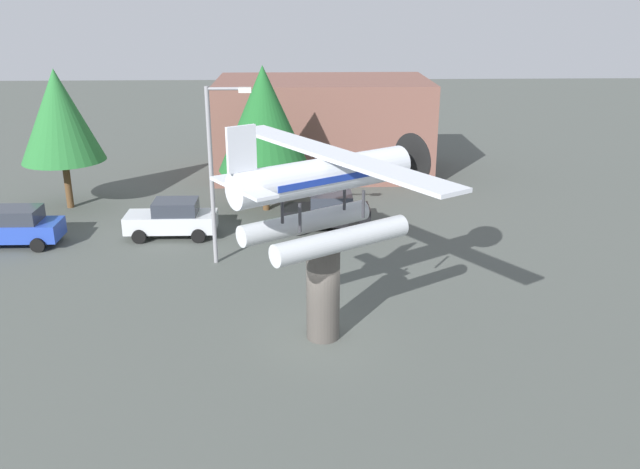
{
  "coord_description": "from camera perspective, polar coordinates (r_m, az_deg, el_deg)",
  "views": [
    {
      "loc": [
        -0.78,
        -20.13,
        10.91
      ],
      "look_at": [
        0.0,
        3.0,
        2.56
      ],
      "focal_mm": 37.96,
      "sensor_mm": 36.0,
      "label": 1
    }
  ],
  "objects": [
    {
      "name": "car_near_blue",
      "position": [
        33.5,
        -24.37,
        0.59
      ],
      "size": [
        4.2,
        2.02,
        1.76
      ],
      "rotation": [
        0.0,
        0.0,
        3.14
      ],
      "color": "#2847B7",
      "rests_on": "ground"
    },
    {
      "name": "streetlight_primary",
      "position": [
        27.88,
        -8.78,
        5.96
      ],
      "size": [
        1.84,
        0.28,
        7.41
      ],
      "color": "gray",
      "rests_on": "ground"
    },
    {
      "name": "tree_west",
      "position": [
        37.54,
        -21.15,
        9.32
      ],
      "size": [
        4.25,
        4.25,
        7.28
      ],
      "color": "brown",
      "rests_on": "ground"
    },
    {
      "name": "ground_plane",
      "position": [
        22.91,
        0.26,
        -8.6
      ],
      "size": [
        140.0,
        140.0,
        0.0
      ],
      "primitive_type": "plane",
      "color": "#4C514C"
    },
    {
      "name": "tree_east",
      "position": [
        34.81,
        -4.77,
        9.72
      ],
      "size": [
        4.75,
        4.75,
        7.49
      ],
      "color": "brown",
      "rests_on": "ground"
    },
    {
      "name": "storefront_building",
      "position": [
        42.91,
        0.24,
        9.1
      ],
      "size": [
        13.02,
        7.5,
        5.83
      ],
      "primitive_type": "cube",
      "color": "brown",
      "rests_on": "ground"
    },
    {
      "name": "car_mid_silver",
      "position": [
        32.39,
        -12.33,
        1.33
      ],
      "size": [
        4.2,
        2.02,
        1.76
      ],
      "rotation": [
        0.0,
        0.0,
        3.14
      ],
      "color": "silver",
      "rests_on": "ground"
    },
    {
      "name": "display_pedestal",
      "position": [
        22.15,
        0.26,
        -4.71
      ],
      "size": [
        1.1,
        1.1,
        3.41
      ],
      "primitive_type": "cylinder",
      "color": "#4C4742",
      "rests_on": "ground"
    },
    {
      "name": "floatplane_monument",
      "position": [
        21.04,
        0.57,
        3.77
      ],
      "size": [
        7.03,
        9.33,
        4.0
      ],
      "rotation": [
        0.0,
        0.0,
        0.57
      ],
      "color": "silver",
      "rests_on": "display_pedestal"
    },
    {
      "name": "car_far_black",
      "position": [
        32.68,
        0.61,
        1.96
      ],
      "size": [
        4.2,
        2.02,
        1.76
      ],
      "rotation": [
        0.0,
        0.0,
        3.14
      ],
      "color": "black",
      "rests_on": "ground"
    }
  ]
}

